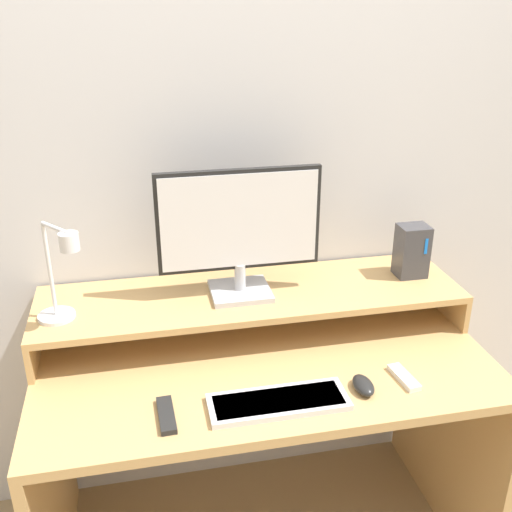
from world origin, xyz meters
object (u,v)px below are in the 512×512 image
desk_lamp (61,277)px  remote_secondary (404,377)px  remote_control (166,415)px  keyboard (278,402)px  router_dock (412,251)px  monitor (239,229)px  mouse (363,385)px

desk_lamp → remote_secondary: desk_lamp is taller
remote_control → remote_secondary: 0.69m
keyboard → router_dock: bearing=37.2°
remote_secondary → router_dock: bearing=64.6°
keyboard → remote_control: 0.30m
router_dock → remote_secondary: size_ratio=1.39×
monitor → router_dock: size_ratio=2.82×
desk_lamp → remote_control: 0.50m
keyboard → mouse: 0.25m
monitor → desk_lamp: (-0.54, -0.09, -0.07)m
keyboard → remote_secondary: (0.38, 0.04, -0.00)m
router_dock → desk_lamp: bearing=-174.9°
remote_secondary → desk_lamp: bearing=162.7°
monitor → remote_control: bearing=-124.0°
keyboard → remote_secondary: keyboard is taller
keyboard → mouse: (0.25, 0.02, 0.01)m
remote_control → remote_secondary: size_ratio=1.13×
keyboard → desk_lamp: bearing=149.3°
monitor → remote_control: 0.60m
desk_lamp → remote_control: (0.26, -0.32, -0.28)m
remote_secondary → remote_control: bearing=-177.7°
remote_control → remote_secondary: (0.69, 0.03, 0.00)m
router_dock → remote_control: (-0.87, -0.42, -0.22)m
desk_lamp → keyboard: (0.56, -0.33, -0.28)m
router_dock → mouse: bearing=-127.6°
router_dock → mouse: (-0.32, -0.42, -0.21)m
mouse → remote_secondary: mouse is taller
keyboard → mouse: mouse is taller
monitor → remote_control: monitor is taller
monitor → remote_control: (-0.28, -0.41, -0.35)m
router_dock → keyboard: bearing=-142.8°
monitor → desk_lamp: 0.55m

